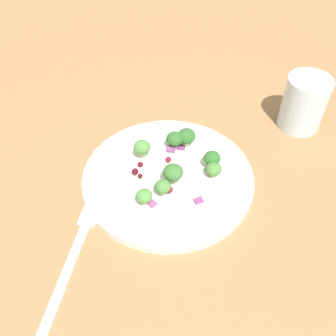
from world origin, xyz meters
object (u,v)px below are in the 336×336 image
broccoli_floret_1 (171,172)px  broccoli_floret_2 (163,187)px  broccoli_floret_0 (142,148)px  fork (74,254)px  water_glass (304,103)px  plate (168,177)px

broccoli_floret_1 → broccoli_floret_2: (-2.39, 0.54, -0.54)cm
broccoli_floret_0 → broccoli_floret_2: 8.02cm
fork → water_glass: bearing=-38.3°
plate → broccoli_floret_2: broccoli_floret_2 is taller
plate → fork: size_ratio=1.35×
fork → water_glass: 43.05cm
broccoli_floret_2 → fork: bearing=143.0°
plate → water_glass: water_glass is taller
plate → broccoli_floret_1: size_ratio=8.74×
plate → broccoli_floret_2: 4.53cm
broccoli_floret_1 → fork: bearing=146.5°
water_glass → broccoli_floret_1: bearing=138.7°
broccoli_floret_0 → water_glass: 27.97cm
plate → broccoli_floret_1: broccoli_floret_1 is taller
broccoli_floret_0 → fork: broccoli_floret_0 is taller
broccoli_floret_0 → broccoli_floret_2: (-6.30, -4.96, -0.36)cm
broccoli_floret_2 → water_glass: size_ratio=0.25×
plate → broccoli_floret_0: size_ratio=9.84×
broccoli_floret_1 → broccoli_floret_2: broccoli_floret_1 is taller
plate → water_glass: size_ratio=2.80×
plate → fork: bearing=151.7°
plate → water_glass: 26.15cm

